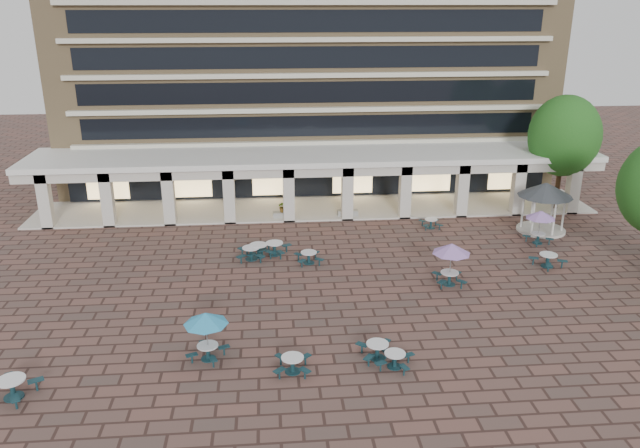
{
  "coord_description": "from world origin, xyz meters",
  "views": [
    {
      "loc": [
        -3.51,
        -30.22,
        15.11
      ],
      "look_at": [
        -0.67,
        3.0,
        3.07
      ],
      "focal_mm": 35.0,
      "sensor_mm": 36.0,
      "label": 1
    }
  ],
  "objects_px": {
    "planter_left": "(283,211)",
    "planter_right": "(348,210)",
    "picnic_table_0": "(12,387)",
    "picnic_table_2": "(395,359)",
    "picnic_table_1": "(377,349)",
    "gazebo": "(545,195)"
  },
  "relations": [
    {
      "from": "planter_left",
      "to": "planter_right",
      "type": "bearing_deg",
      "value": 0.0
    },
    {
      "from": "planter_left",
      "to": "planter_right",
      "type": "xyz_separation_m",
      "value": [
        4.75,
        0.0,
        -0.03
      ]
    },
    {
      "from": "picnic_table_2",
      "to": "picnic_table_1",
      "type": "bearing_deg",
      "value": 152.44
    },
    {
      "from": "picnic_table_0",
      "to": "planter_right",
      "type": "height_order",
      "value": "planter_right"
    },
    {
      "from": "planter_right",
      "to": "gazebo",
      "type": "bearing_deg",
      "value": -17.5
    },
    {
      "from": "planter_left",
      "to": "planter_right",
      "type": "height_order",
      "value": "planter_left"
    },
    {
      "from": "gazebo",
      "to": "planter_left",
      "type": "relative_size",
      "value": 2.45
    },
    {
      "from": "picnic_table_2",
      "to": "planter_right",
      "type": "bearing_deg",
      "value": 111.32
    },
    {
      "from": "picnic_table_2",
      "to": "planter_left",
      "type": "xyz_separation_m",
      "value": [
        -4.25,
        20.03,
        0.15
      ]
    },
    {
      "from": "picnic_table_0",
      "to": "picnic_table_1",
      "type": "xyz_separation_m",
      "value": [
        15.09,
        1.64,
        -0.05
      ]
    },
    {
      "from": "picnic_table_1",
      "to": "planter_left",
      "type": "bearing_deg",
      "value": 93.82
    },
    {
      "from": "picnic_table_0",
      "to": "planter_right",
      "type": "xyz_separation_m",
      "value": [
        16.23,
        20.9,
        0.03
      ]
    },
    {
      "from": "picnic_table_1",
      "to": "picnic_table_2",
      "type": "distance_m",
      "value": 1.0
    },
    {
      "from": "picnic_table_0",
      "to": "gazebo",
      "type": "distance_m",
      "value": 33.75
    },
    {
      "from": "picnic_table_2",
      "to": "gazebo",
      "type": "relative_size",
      "value": 0.52
    },
    {
      "from": "picnic_table_2",
      "to": "planter_left",
      "type": "bearing_deg",
      "value": 124.74
    },
    {
      "from": "picnic_table_1",
      "to": "picnic_table_0",
      "type": "bearing_deg",
      "value": 179.38
    },
    {
      "from": "gazebo",
      "to": "picnic_table_1",
      "type": "bearing_deg",
      "value": -132.92
    },
    {
      "from": "picnic_table_1",
      "to": "planter_right",
      "type": "distance_m",
      "value": 19.29
    },
    {
      "from": "gazebo",
      "to": "planter_left",
      "type": "xyz_separation_m",
      "value": [
        -17.72,
        4.09,
        -2.01
      ]
    },
    {
      "from": "picnic_table_2",
      "to": "planter_left",
      "type": "height_order",
      "value": "planter_left"
    },
    {
      "from": "picnic_table_0",
      "to": "picnic_table_2",
      "type": "relative_size",
      "value": 1.19
    }
  ]
}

